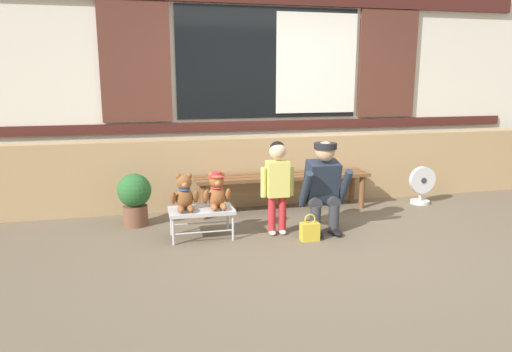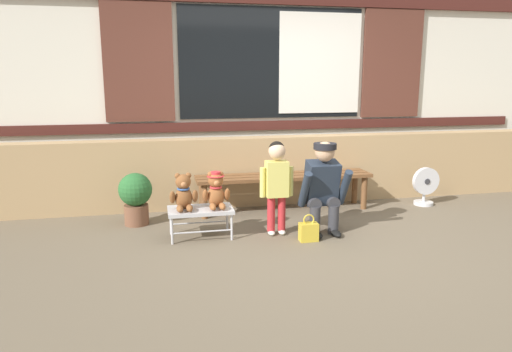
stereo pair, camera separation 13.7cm
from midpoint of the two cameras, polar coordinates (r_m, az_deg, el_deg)
name	(u,v)px [view 2 (the right image)]	position (r m, az deg, el deg)	size (l,w,h in m)	color
ground_plane	(315,239)	(4.81, 7.97, -7.47)	(60.00, 60.00, 0.00)	brown
brick_low_wall	(279,170)	(6.01, 3.46, 0.73)	(7.54, 0.25, 0.85)	tan
shop_facade	(271,60)	(6.40, 2.38, 13.70)	(7.70, 0.26, 3.57)	silver
wooden_bench_long	(284,180)	(5.67, 4.08, -0.50)	(2.10, 0.40, 0.44)	brown
small_display_bench	(200,212)	(4.76, -5.87, -4.28)	(0.64, 0.36, 0.30)	#BCBCC1
teddy_bear_plain	(184,193)	(4.69, -7.87, -2.05)	(0.28, 0.26, 0.36)	brown
teddy_bear_with_hat	(216,191)	(4.72, -4.00, -1.76)	(0.28, 0.27, 0.36)	#93562D
child_standing	(277,178)	(4.75, 3.32, -0.20)	(0.35, 0.18, 0.96)	#B7282D
adult_crouching	(323,187)	(4.90, 8.87, -1.29)	(0.50, 0.49, 0.95)	#333338
handbag_on_ground	(309,231)	(4.71, 7.16, -6.63)	(0.18, 0.11, 0.27)	gold
potted_plant	(136,196)	(5.27, -13.55, -2.31)	(0.36, 0.36, 0.57)	brown
floor_fan	(425,186)	(6.31, 20.25, -1.19)	(0.34, 0.24, 0.48)	silver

